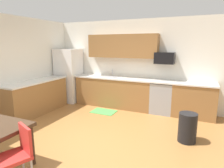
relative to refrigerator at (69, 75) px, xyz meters
The scene contains 16 objects.
ground_plane 3.24m from the refrigerator, 45.52° to the right, with size 12.00×12.00×0.00m, color #9E6B38.
wall_back 2.27m from the refrigerator, 11.16° to the left, with size 5.80×0.10×2.70m, color white.
cabinet_run_back 1.72m from the refrigerator, ahead, with size 2.45×0.60×0.90m, color olive.
cabinet_run_back_right 4.05m from the refrigerator, ahead, with size 1.10×0.60×0.90m, color olive.
cabinet_run_left 1.49m from the refrigerator, 94.83° to the right, with size 0.60×2.00×0.90m, color olive.
countertop_back 2.18m from the refrigerator, ahead, with size 4.80×0.64×0.04m, color silver.
countertop_left 1.43m from the refrigerator, 94.83° to the right, with size 0.64×2.00×0.04m, color silver.
upper_cabinets_back 2.14m from the refrigerator, ahead, with size 2.20×0.34×0.70m, color olive.
refrigerator is the anchor object (origin of this frame).
oven_range 3.21m from the refrigerator, ahead, with size 0.60×0.60×0.91m.
microwave 3.25m from the refrigerator, ahead, with size 0.54×0.36×0.32m, color black.
sink_basin 1.53m from the refrigerator, ahead, with size 0.48×0.40×0.14m, color #A5A8AD.
sink_faucet 1.56m from the refrigerator, ahead, with size 0.02×0.02×0.24m, color #B2B5BA.
chair_near_table 4.27m from the refrigerator, 62.99° to the right, with size 0.52×0.52×0.85m.
trash_bin 4.28m from the refrigerator, 20.56° to the right, with size 0.36×0.36×0.60m, color black.
floor_mat 1.94m from the refrigerator, 19.39° to the right, with size 0.70×0.50×0.01m, color #4CA54C.
Camera 1 is at (1.91, -3.25, 1.94)m, focal length 31.31 mm.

